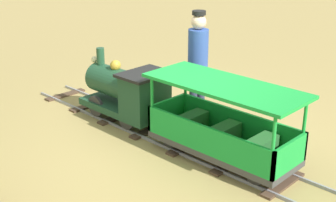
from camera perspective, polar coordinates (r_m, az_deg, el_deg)
ground_plane at (r=6.35m, az=1.02°, el=-4.99°), size 60.00×60.00×0.00m
track at (r=6.43m, az=0.16°, el=-4.51°), size 0.74×5.70×0.04m
locomotive at (r=6.82m, az=-5.03°, el=1.19°), size 0.70×1.45×0.99m
passenger_car at (r=5.73m, az=6.69°, el=-3.46°), size 0.80×2.00×0.97m
conductor_person at (r=6.90m, az=3.70°, el=5.57°), size 0.30×0.30×1.62m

